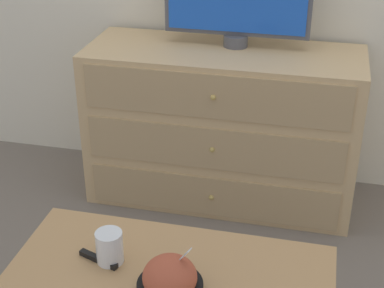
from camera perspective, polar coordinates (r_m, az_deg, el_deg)
ground_plane at (r=3.22m, az=6.01°, el=-2.54°), size 12.00×12.00×0.00m
dresser at (r=2.82m, az=2.93°, el=1.71°), size 1.26×0.49×0.76m
takeout_bowl at (r=1.80m, az=-2.16°, el=-13.10°), size 0.20×0.20×0.17m
drink_cup at (r=1.94m, az=-7.99°, el=-10.03°), size 0.09×0.09×0.11m
remote_control at (r=1.96m, az=-9.06°, el=-10.98°), size 0.15×0.07×0.02m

